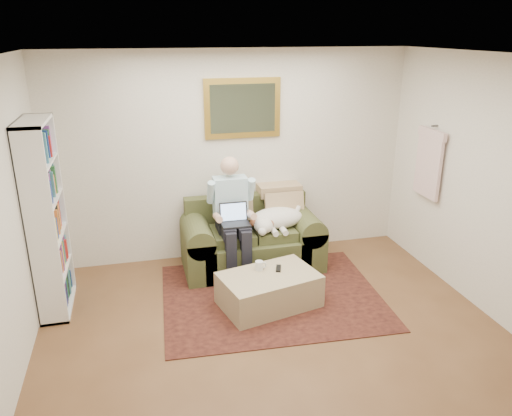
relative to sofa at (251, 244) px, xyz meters
name	(u,v)px	position (x,y,z in m)	size (l,w,h in m)	color
room_shell	(282,216)	(-0.13, -1.69, 1.01)	(4.51, 5.00, 2.61)	brown
rug	(272,296)	(0.04, -0.80, -0.28)	(2.37, 1.90, 0.01)	black
sofa	(251,244)	(0.00, 0.00, 0.00)	(1.68, 0.85, 1.01)	#4A4B28
seated_man	(233,219)	(-0.25, -0.15, 0.42)	(0.55, 0.79, 1.41)	#8CCAD8
laptop	(234,218)	(-0.25, -0.22, 0.45)	(0.33, 0.26, 0.24)	black
sleeping_dog	(277,218)	(0.30, -0.08, 0.35)	(0.69, 0.43, 0.26)	white
ottoman	(269,290)	(-0.04, -0.97, -0.11)	(1.00, 0.64, 0.36)	tan
coffee_mug	(259,266)	(-0.11, -0.84, 0.12)	(0.08, 0.08, 0.10)	white
tv_remote	(278,268)	(0.09, -0.88, 0.08)	(0.05, 0.15, 0.02)	black
bookshelf	(46,219)	(-2.23, -0.44, 0.71)	(0.28, 0.80, 2.00)	white
wall_mirror	(243,108)	(0.00, 0.43, 1.61)	(0.94, 0.04, 0.72)	gold
hanging_shirt	(429,160)	(2.06, -0.44, 1.06)	(0.06, 0.52, 0.90)	beige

